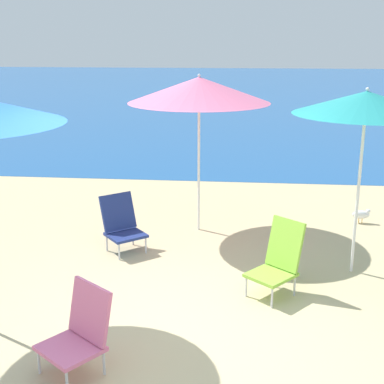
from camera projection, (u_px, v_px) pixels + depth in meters
The scene contains 9 objects.
ground_plane at pixel (163, 334), 5.19m from camera, with size 60.00×60.00×0.00m, color #C6B284.
sea_water at pixel (232, 88), 29.76m from camera, with size 60.00×40.00×0.01m.
beach_umbrella_teal at pixel (366, 103), 6.00m from camera, with size 1.66×1.66×2.23m.
beach_umbrella_pink at pixel (199, 90), 7.43m from camera, with size 2.00×2.00×2.28m.
beach_chair_lime at pixel (278, 259), 5.92m from camera, with size 0.68×0.70×0.84m.
beach_chair_pink at pixel (80, 330), 4.54m from camera, with size 0.70×0.70×0.75m.
beach_chair_navy at pixel (122, 223), 7.14m from camera, with size 0.69×0.70×0.75m.
water_bottle at pixel (110, 227), 7.83m from camera, with size 0.08×0.08×0.23m.
seagull at pixel (362, 214), 8.24m from camera, with size 0.27×0.11×0.23m.
Camera 1 is at (0.73, -4.55, 2.78)m, focal length 50.00 mm.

